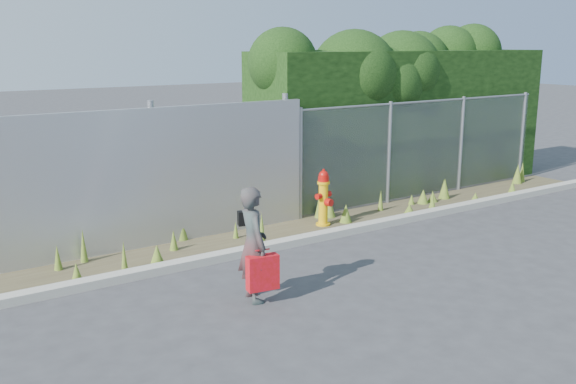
% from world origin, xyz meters
% --- Properties ---
extents(ground, '(80.00, 80.00, 0.00)m').
position_xyz_m(ground, '(0.00, 0.00, 0.00)').
color(ground, '#373639').
rests_on(ground, ground).
extents(curb, '(16.00, 0.22, 0.12)m').
position_xyz_m(curb, '(0.00, 1.80, 0.06)').
color(curb, '#A5A295').
rests_on(curb, ground).
extents(weed_strip, '(16.00, 1.31, 0.52)m').
position_xyz_m(weed_strip, '(0.69, 2.46, 0.12)').
color(weed_strip, '#493F29').
rests_on(weed_strip, ground).
extents(corrugated_fence, '(8.50, 0.21, 2.30)m').
position_xyz_m(corrugated_fence, '(-3.25, 3.01, 1.10)').
color(corrugated_fence, '#A6A8AD').
rests_on(corrugated_fence, ground).
extents(chainlink_fence, '(6.50, 0.07, 2.05)m').
position_xyz_m(chainlink_fence, '(4.25, 3.00, 1.03)').
color(chainlink_fence, gray).
rests_on(chainlink_fence, ground).
extents(hedge, '(7.51, 1.91, 3.61)m').
position_xyz_m(hedge, '(4.34, 4.01, 1.98)').
color(hedge, black).
rests_on(hedge, ground).
extents(fire_hydrant, '(0.34, 0.31, 1.03)m').
position_xyz_m(fire_hydrant, '(1.13, 2.40, 0.50)').
color(fire_hydrant, '#F0B40C').
rests_on(fire_hydrant, ground).
extents(woman, '(0.43, 0.58, 1.46)m').
position_xyz_m(woman, '(-1.61, 0.23, 0.73)').
color(woman, '#0D5752').
rests_on(woman, ground).
extents(red_tote_bag, '(0.40, 0.15, 0.52)m').
position_xyz_m(red_tote_bag, '(-1.59, 0.04, 0.42)').
color(red_tote_bag, '#AA1209').
extents(black_shoulder_bag, '(0.24, 0.10, 0.18)m').
position_xyz_m(black_shoulder_bag, '(-1.63, 0.34, 1.05)').
color(black_shoulder_bag, black).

